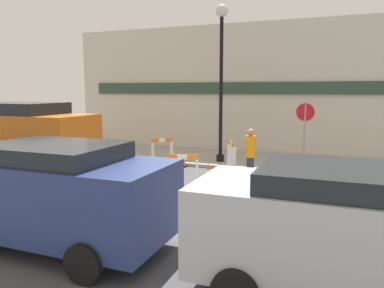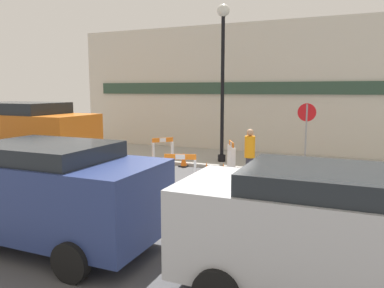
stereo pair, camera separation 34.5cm
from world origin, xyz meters
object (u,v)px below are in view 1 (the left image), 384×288
Objects in this scene: parked_car_1 at (55,189)px; parked_car_2 at (346,227)px; streetlamp_post at (221,63)px; work_van at (20,136)px; person_worker at (250,153)px; stop_sign at (305,124)px.

parked_car_2 is (4.66, -0.00, -0.03)m from parked_car_1.
streetlamp_post reaches higher than parked_car_1.
parked_car_2 is 0.80× the size of work_van.
streetlamp_post is at bearing 117.27° from parked_car_2.
parked_car_1 reaches higher than person_worker.
person_worker is at bearing 113.67° from parked_car_2.
parked_car_2 is (1.21, -8.09, -0.59)m from stop_sign.
parked_car_1 is at bearing -39.42° from work_van.
parked_car_1 is at bearing 180.00° from parked_car_2.
stop_sign is 0.55× the size of parked_car_2.
person_worker is 6.15m from parked_car_1.
streetlamp_post is at bearing -59.14° from person_worker.
streetlamp_post reaches higher than person_worker.
parked_car_1 is 1.04× the size of parked_car_2.
person_worker is at bearing 60.66° from stop_sign.
streetlamp_post reaches higher than stop_sign.
stop_sign is at bearing 98.49° from parked_car_2.
streetlamp_post reaches higher than work_van.
work_van is at bearing 140.58° from parked_car_1.
stop_sign is (2.95, 0.03, -2.11)m from streetlamp_post.
person_worker is 0.33× the size of work_van.
person_worker is at bearing -54.69° from streetlamp_post.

